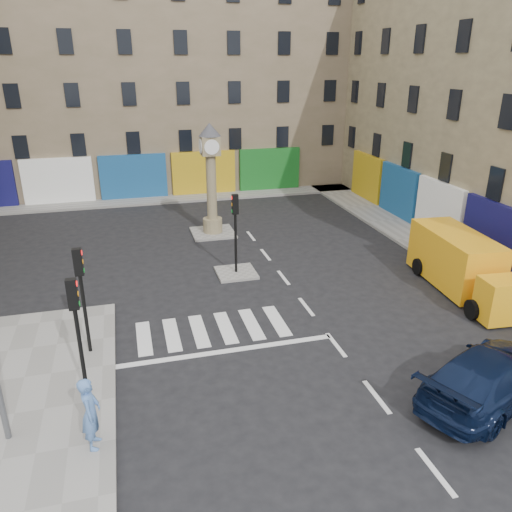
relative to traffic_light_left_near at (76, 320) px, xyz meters
name	(u,v)px	position (x,y,z in m)	size (l,w,h in m)	color
ground	(348,360)	(8.30, -0.20, -2.62)	(120.00, 120.00, 0.00)	black
sidewalk_right	(416,239)	(17.00, 9.80, -2.55)	(2.60, 30.00, 0.15)	gray
sidewalk_far	(165,199)	(4.30, 22.00, -2.55)	(32.00, 2.40, 0.15)	gray
island_near	(236,273)	(6.30, 7.80, -2.56)	(1.80, 1.80, 0.12)	gray
island_far	(213,233)	(6.30, 13.80, -2.56)	(2.40, 2.40, 0.12)	gray
building_far	(150,71)	(4.30, 27.80, 5.88)	(32.00, 10.00, 17.00)	#806D55
traffic_light_left_near	(76,320)	(0.00, 0.00, 0.00)	(0.28, 0.22, 3.70)	black
traffic_light_left_far	(81,284)	(0.00, 2.40, 0.00)	(0.28, 0.22, 3.70)	black
traffic_light_island	(235,221)	(6.30, 7.80, -0.03)	(0.28, 0.22, 3.70)	black
clock_pillar	(211,173)	(6.30, 13.80, 0.93)	(1.20, 1.20, 6.10)	#978863
navy_sedan	(490,376)	(11.41, -3.08, -1.84)	(2.20, 5.41, 1.57)	black
yellow_van	(463,265)	(15.29, 3.63, -1.45)	(2.63, 6.64, 2.36)	#F7A514
pedestrian_blue	(91,413)	(0.30, -2.27, -1.47)	(0.73, 0.48, 2.00)	#5079B8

